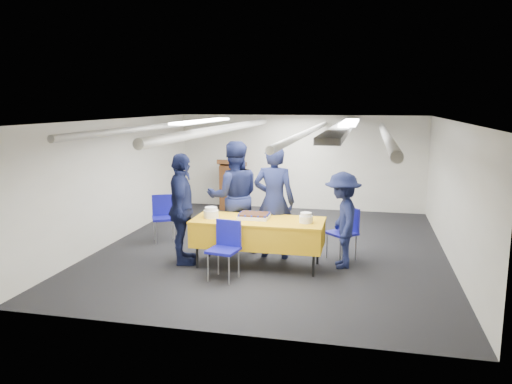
% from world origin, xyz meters
% --- Properties ---
extents(ground, '(7.00, 7.00, 0.00)m').
position_xyz_m(ground, '(0.00, 0.00, 0.00)').
color(ground, black).
rests_on(ground, ground).
extents(room_shell, '(6.00, 7.00, 2.30)m').
position_xyz_m(room_shell, '(0.09, 0.41, 1.81)').
color(room_shell, silver).
rests_on(room_shell, ground).
extents(serving_table, '(2.09, 0.86, 0.77)m').
position_xyz_m(serving_table, '(-0.05, -1.07, 0.56)').
color(serving_table, black).
rests_on(serving_table, ground).
extents(sheet_cake, '(0.50, 0.38, 0.09)m').
position_xyz_m(sheet_cake, '(-0.13, -1.01, 0.81)').
color(sheet_cake, white).
rests_on(sheet_cake, serving_table).
extents(plate_stack_left, '(0.24, 0.24, 0.17)m').
position_xyz_m(plate_stack_left, '(-0.81, -1.12, 0.85)').
color(plate_stack_left, white).
rests_on(plate_stack_left, serving_table).
extents(plate_stack_right, '(0.21, 0.21, 0.16)m').
position_xyz_m(plate_stack_right, '(0.72, -1.12, 0.84)').
color(plate_stack_right, white).
rests_on(plate_stack_right, serving_table).
extents(podium, '(0.62, 0.53, 1.25)m').
position_xyz_m(podium, '(-1.60, 3.05, 0.61)').
color(podium, brown).
rests_on(podium, ground).
extents(chair_near, '(0.48, 0.48, 0.87)m').
position_xyz_m(chair_near, '(-0.40, -1.72, 0.53)').
color(chair_near, gray).
rests_on(chair_near, ground).
extents(chair_right, '(0.59, 0.59, 0.87)m').
position_xyz_m(chair_right, '(1.30, -0.36, 0.53)').
color(chair_right, gray).
rests_on(chair_right, ground).
extents(chair_left, '(0.56, 0.56, 0.87)m').
position_xyz_m(chair_left, '(-2.13, 0.02, 0.53)').
color(chair_left, gray).
rests_on(chair_left, ground).
extents(sailor_a, '(0.71, 0.48, 1.93)m').
position_xyz_m(sailor_a, '(0.11, -0.54, 0.96)').
color(sailor_a, '#0E1333').
rests_on(sailor_a, ground).
extents(sailor_b, '(1.15, 1.02, 1.95)m').
position_xyz_m(sailor_b, '(-0.65, -0.33, 0.97)').
color(sailor_b, '#0E1333').
rests_on(sailor_b, ground).
extents(sailor_c, '(0.75, 1.15, 1.81)m').
position_xyz_m(sailor_c, '(-1.28, -1.20, 0.90)').
color(sailor_c, '#0E1333').
rests_on(sailor_c, ground).
extents(sailor_d, '(0.71, 1.07, 1.53)m').
position_xyz_m(sailor_d, '(1.26, -0.81, 0.77)').
color(sailor_d, '#0E1333').
rests_on(sailor_d, ground).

